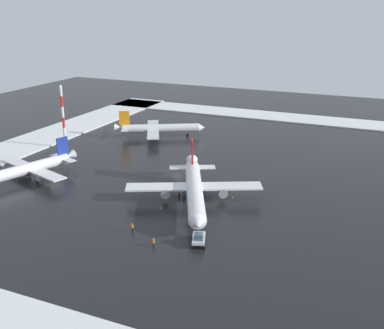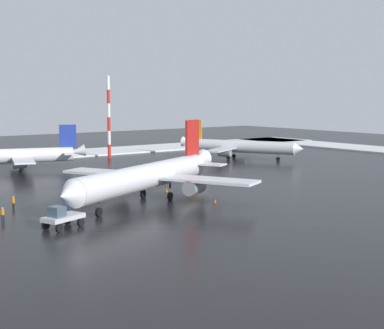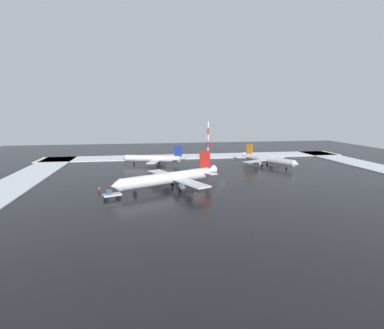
{
  "view_description": "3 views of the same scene",
  "coord_description": "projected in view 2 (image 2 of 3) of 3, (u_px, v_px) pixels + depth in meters",
  "views": [
    {
      "loc": [
        104.39,
        50.24,
        40.08
      ],
      "look_at": [
        8.84,
        8.22,
        4.8
      ],
      "focal_mm": 45.0,
      "sensor_mm": 36.0,
      "label": 1
    },
    {
      "loc": [
        61.48,
        78.37,
        14.22
      ],
      "look_at": [
        10.46,
        11.3,
        4.12
      ],
      "focal_mm": 55.0,
      "sensor_mm": 36.0,
      "label": 2
    },
    {
      "loc": [
        26.74,
        98.96,
        22.42
      ],
      "look_at": [
        10.84,
        1.44,
        5.08
      ],
      "focal_mm": 28.0,
      "sensor_mm": 36.0,
      "label": 3
    }
  ],
  "objects": [
    {
      "name": "traffic_cone_mid_line",
      "position": [
        96.0,
        198.0,
        79.59
      ],
      "size": [
        0.36,
        0.36,
        0.55
      ],
      "primitive_type": "cone",
      "color": "orange",
      "rests_on": "ground_plane"
    },
    {
      "name": "antenna_mast",
      "position": [
        109.0,
        117.0,
        130.5
      ],
      "size": [
        0.7,
        0.7,
        18.27
      ],
      "color": "red",
      "rests_on": "ground_plane"
    },
    {
      "name": "traffic_cone_near_nose",
      "position": [
        166.0,
        190.0,
        86.07
      ],
      "size": [
        0.36,
        0.36,
        0.55
      ],
      "primitive_type": "cone",
      "color": "orange",
      "rests_on": "ground_plane"
    },
    {
      "name": "ground_crew_by_nose_gear",
      "position": [
        145.0,
        188.0,
        83.31
      ],
      "size": [
        0.36,
        0.36,
        1.71
      ],
      "rotation": [
        0.0,
        0.0,
        2.84
      ],
      "color": "black",
      "rests_on": "ground_plane"
    },
    {
      "name": "airplane_parked_portside",
      "position": [
        238.0,
        146.0,
        129.22
      ],
      "size": [
        22.27,
        26.11,
        8.43
      ],
      "rotation": [
        0.0,
        0.0,
        2.06
      ],
      "color": "silver",
      "rests_on": "ground_plane"
    },
    {
      "name": "snow_bank_far",
      "position": [
        71.0,
        153.0,
        140.07
      ],
      "size": [
        152.0,
        16.0,
        0.33
      ],
      "primitive_type": "cube",
      "color": "white",
      "rests_on": "ground_plane"
    },
    {
      "name": "airplane_distant_tail",
      "position": [
        12.0,
        156.0,
        109.39
      ],
      "size": [
        27.69,
        23.33,
        8.43
      ],
      "rotation": [
        0.0,
        0.0,
        5.97
      ],
      "color": "white",
      "rests_on": "ground_plane"
    },
    {
      "name": "ground_crew_near_tug",
      "position": [
        3.0,
        214.0,
        65.43
      ],
      "size": [
        0.36,
        0.36,
        1.71
      ],
      "rotation": [
        0.0,
        0.0,
        4.14
      ],
      "color": "black",
      "rests_on": "ground_plane"
    },
    {
      "name": "traffic_cone_wingtip_side",
      "position": [
        215.0,
        201.0,
        77.4
      ],
      "size": [
        0.36,
        0.36,
        0.55
      ],
      "primitive_type": "cone",
      "color": "orange",
      "rests_on": "ground_plane"
    },
    {
      "name": "pushback_tug",
      "position": [
        62.0,
        217.0,
        62.41
      ],
      "size": [
        5.08,
        3.67,
        2.5
      ],
      "rotation": [
        0.0,
        0.0,
        0.36
      ],
      "color": "silver",
      "rests_on": "ground_plane"
    },
    {
      "name": "airplane_parked_starboard",
      "position": [
        148.0,
        176.0,
        77.97
      ],
      "size": [
        32.65,
        27.77,
        10.36
      ],
      "rotation": [
        0.0,
        0.0,
        0.45
      ],
      "color": "white",
      "rests_on": "ground_plane"
    },
    {
      "name": "ground_crew_beside_wing",
      "position": [
        13.0,
        202.0,
        72.52
      ],
      "size": [
        0.36,
        0.36,
        1.71
      ],
      "rotation": [
        0.0,
        0.0,
        3.27
      ],
      "color": "black",
      "rests_on": "ground_plane"
    },
    {
      "name": "ground_plane",
      "position": [
        201.0,
        178.0,
        100.58
      ],
      "size": [
        240.0,
        240.0,
        0.0
      ],
      "primitive_type": "plane",
      "color": "black"
    }
  ]
}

